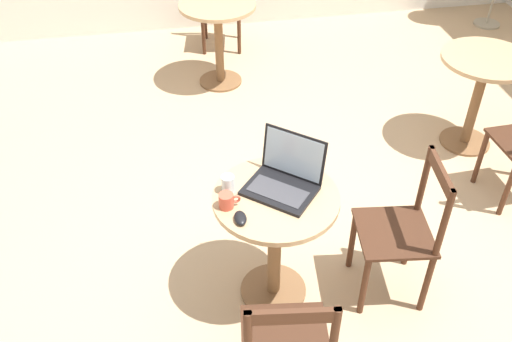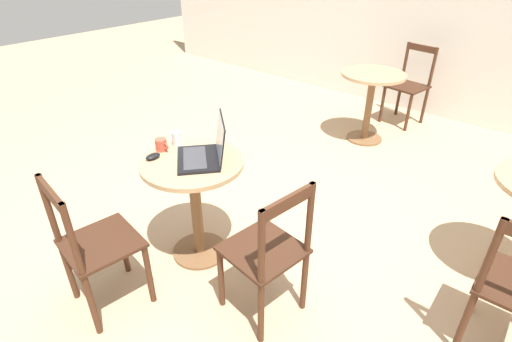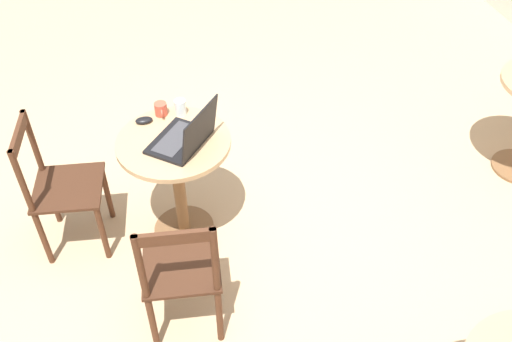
{
  "view_description": "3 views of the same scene",
  "coord_description": "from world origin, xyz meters",
  "px_view_note": "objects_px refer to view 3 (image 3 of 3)",
  "views": [
    {
      "loc": [
        -0.79,
        -2.53,
        2.66
      ],
      "look_at": [
        -0.33,
        -0.02,
        0.58
      ],
      "focal_mm": 40.0,
      "sensor_mm": 36.0,
      "label": 1
    },
    {
      "loc": [
        1.41,
        -1.82,
        1.95
      ],
      "look_at": [
        -0.12,
        -0.03,
        0.56
      ],
      "focal_mm": 28.0,
      "sensor_mm": 36.0,
      "label": 2
    },
    {
      "loc": [
        2.21,
        -0.59,
        2.78
      ],
      "look_at": [
        -0.11,
        -0.0,
        0.59
      ],
      "focal_mm": 40.0,
      "sensor_mm": 36.0,
      "label": 3
    }
  ],
  "objects_px": {
    "laptop": "(186,137)",
    "mug": "(161,109)",
    "chair_near_front": "(61,188)",
    "mouse": "(144,120)",
    "cafe_table_near": "(176,166)",
    "drinking_glass": "(180,107)",
    "chair_near_right": "(182,272)"
  },
  "relations": [
    {
      "from": "laptop",
      "to": "chair_near_front",
      "type": "bearing_deg",
      "value": -101.1
    },
    {
      "from": "laptop",
      "to": "mouse",
      "type": "distance_m",
      "value": 0.33
    },
    {
      "from": "chair_near_front",
      "to": "laptop",
      "type": "xyz_separation_m",
      "value": [
        0.15,
        0.75,
        0.35
      ]
    },
    {
      "from": "chair_near_right",
      "to": "mouse",
      "type": "distance_m",
      "value": 0.95
    },
    {
      "from": "chair_near_front",
      "to": "mouse",
      "type": "bearing_deg",
      "value": 101.93
    },
    {
      "from": "chair_near_front",
      "to": "drinking_glass",
      "type": "height_order",
      "value": "chair_near_front"
    },
    {
      "from": "chair_near_front",
      "to": "mug",
      "type": "height_order",
      "value": "chair_near_front"
    },
    {
      "from": "mug",
      "to": "mouse",
      "type": "bearing_deg",
      "value": -65.12
    },
    {
      "from": "cafe_table_near",
      "to": "laptop",
      "type": "distance_m",
      "value": 0.26
    },
    {
      "from": "mouse",
      "to": "mug",
      "type": "distance_m",
      "value": 0.12
    },
    {
      "from": "chair_near_front",
      "to": "laptop",
      "type": "height_order",
      "value": "laptop"
    },
    {
      "from": "laptop",
      "to": "drinking_glass",
      "type": "distance_m",
      "value": 0.29
    },
    {
      "from": "chair_near_right",
      "to": "laptop",
      "type": "bearing_deg",
      "value": 166.55
    },
    {
      "from": "cafe_table_near",
      "to": "chair_near_front",
      "type": "height_order",
      "value": "chair_near_front"
    },
    {
      "from": "cafe_table_near",
      "to": "chair_near_front",
      "type": "bearing_deg",
      "value": -97.61
    },
    {
      "from": "cafe_table_near",
      "to": "drinking_glass",
      "type": "xyz_separation_m",
      "value": [
        -0.23,
        0.08,
        0.24
      ]
    },
    {
      "from": "laptop",
      "to": "cafe_table_near",
      "type": "bearing_deg",
      "value": -130.17
    },
    {
      "from": "chair_near_front",
      "to": "mouse",
      "type": "relative_size",
      "value": 8.93
    },
    {
      "from": "mug",
      "to": "drinking_glass",
      "type": "distance_m",
      "value": 0.12
    },
    {
      "from": "laptop",
      "to": "mug",
      "type": "height_order",
      "value": "laptop"
    },
    {
      "from": "chair_near_right",
      "to": "laptop",
      "type": "height_order",
      "value": "laptop"
    },
    {
      "from": "mouse",
      "to": "mug",
      "type": "height_order",
      "value": "mug"
    },
    {
      "from": "mug",
      "to": "drinking_glass",
      "type": "relative_size",
      "value": 1.13
    },
    {
      "from": "chair_near_front",
      "to": "mug",
      "type": "bearing_deg",
      "value": 104.22
    },
    {
      "from": "mouse",
      "to": "drinking_glass",
      "type": "height_order",
      "value": "drinking_glass"
    },
    {
      "from": "chair_near_right",
      "to": "mug",
      "type": "distance_m",
      "value": 1.0
    },
    {
      "from": "mouse",
      "to": "mug",
      "type": "bearing_deg",
      "value": 114.88
    },
    {
      "from": "chair_near_front",
      "to": "mouse",
      "type": "xyz_separation_m",
      "value": [
        -0.11,
        0.54,
        0.31
      ]
    },
    {
      "from": "cafe_table_near",
      "to": "laptop",
      "type": "relative_size",
      "value": 1.64
    },
    {
      "from": "mouse",
      "to": "chair_near_right",
      "type": "bearing_deg",
      "value": 3.5
    },
    {
      "from": "chair_near_right",
      "to": "drinking_glass",
      "type": "distance_m",
      "value": 1.0
    },
    {
      "from": "mouse",
      "to": "drinking_glass",
      "type": "bearing_deg",
      "value": 97.19
    }
  ]
}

